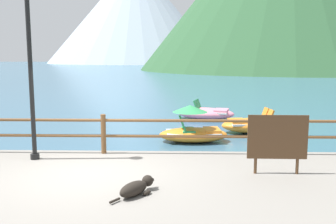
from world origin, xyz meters
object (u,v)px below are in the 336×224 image
(pedal_boat_1, at_px, (193,130))
(pedal_boat_2, at_px, (206,113))
(lamp_post, at_px, (29,43))
(dog_resting, at_px, (136,188))
(sign_board, at_px, (277,138))
(pedal_boat_3, at_px, (256,125))

(pedal_boat_1, bearing_deg, pedal_boat_2, 80.76)
(lamp_post, bearing_deg, pedal_boat_1, 44.38)
(dog_resting, xyz_separation_m, pedal_boat_1, (1.17, 5.85, -0.14))
(dog_resting, xyz_separation_m, pedal_boat_2, (1.88, 10.22, -0.26))
(sign_board, height_order, pedal_boat_2, sign_board)
(lamp_post, xyz_separation_m, pedal_boat_1, (3.73, 3.65, -2.63))
(sign_board, height_order, dog_resting, sign_board)
(lamp_post, relative_size, pedal_boat_1, 1.94)
(pedal_boat_1, height_order, pedal_boat_3, pedal_boat_1)
(lamp_post, xyz_separation_m, pedal_boat_2, (4.44, 8.02, -2.75))
(sign_board, distance_m, pedal_boat_1, 4.90)
(pedal_boat_1, height_order, pedal_boat_2, pedal_boat_1)
(pedal_boat_3, bearing_deg, pedal_boat_2, 119.36)
(pedal_boat_3, bearing_deg, lamp_post, -139.47)
(pedal_boat_3, bearing_deg, sign_board, -97.61)
(dog_resting, distance_m, pedal_boat_3, 8.15)
(pedal_boat_1, relative_size, pedal_boat_2, 0.84)
(lamp_post, distance_m, pedal_boat_1, 5.84)
(lamp_post, relative_size, pedal_boat_3, 1.63)
(dog_resting, distance_m, pedal_boat_2, 10.39)
(pedal_boat_2, bearing_deg, dog_resting, -100.44)
(lamp_post, bearing_deg, sign_board, -10.35)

